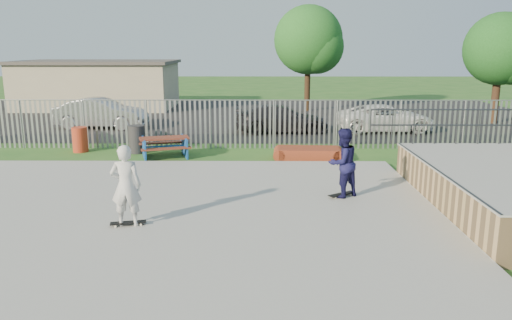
{
  "coord_description": "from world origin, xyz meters",
  "views": [
    {
      "loc": [
        3.04,
        -11.28,
        4.13
      ],
      "look_at": [
        2.94,
        2.0,
        1.1
      ],
      "focal_mm": 35.0,
      "sensor_mm": 36.0,
      "label": 1
    }
  ],
  "objects_px": {
    "funbox": "(309,154)",
    "picnic_table": "(165,147)",
    "skater_navy": "(342,163)",
    "skater_white": "(126,186)",
    "trash_bin_red": "(80,140)",
    "car_silver": "(101,113)",
    "car_white": "(386,118)",
    "tree_mid": "(308,40)",
    "car_dark": "(281,119)",
    "trash_bin_grey": "(137,139)",
    "tree_right": "(500,49)"
  },
  "relations": [
    {
      "from": "funbox",
      "to": "picnic_table",
      "type": "bearing_deg",
      "value": 179.82
    },
    {
      "from": "skater_navy",
      "to": "skater_white",
      "type": "height_order",
      "value": "same"
    },
    {
      "from": "funbox",
      "to": "trash_bin_red",
      "type": "distance_m",
      "value": 9.12
    },
    {
      "from": "car_silver",
      "to": "skater_navy",
      "type": "xyz_separation_m",
      "value": [
        10.36,
        -12.35,
        0.3
      ]
    },
    {
      "from": "car_white",
      "to": "skater_navy",
      "type": "height_order",
      "value": "skater_navy"
    },
    {
      "from": "trash_bin_red",
      "to": "funbox",
      "type": "bearing_deg",
      "value": -8.29
    },
    {
      "from": "funbox",
      "to": "tree_mid",
      "type": "bearing_deg",
      "value": 88.34
    },
    {
      "from": "car_dark",
      "to": "tree_mid",
      "type": "height_order",
      "value": "tree_mid"
    },
    {
      "from": "trash_bin_grey",
      "to": "tree_right",
      "type": "xyz_separation_m",
      "value": [
        17.68,
        7.91,
        3.43
      ]
    },
    {
      "from": "trash_bin_grey",
      "to": "tree_right",
      "type": "distance_m",
      "value": 19.68
    },
    {
      "from": "car_silver",
      "to": "tree_right",
      "type": "distance_m",
      "value": 21.3
    },
    {
      "from": "trash_bin_grey",
      "to": "car_silver",
      "type": "height_order",
      "value": "car_silver"
    },
    {
      "from": "trash_bin_red",
      "to": "car_white",
      "type": "bearing_deg",
      "value": 20.05
    },
    {
      "from": "skater_navy",
      "to": "car_white",
      "type": "bearing_deg",
      "value": -143.11
    },
    {
      "from": "picnic_table",
      "to": "car_dark",
      "type": "relative_size",
      "value": 0.48
    },
    {
      "from": "car_white",
      "to": "skater_white",
      "type": "relative_size",
      "value": 2.53
    },
    {
      "from": "skater_navy",
      "to": "trash_bin_red",
      "type": "bearing_deg",
      "value": -68.64
    },
    {
      "from": "funbox",
      "to": "skater_navy",
      "type": "height_order",
      "value": "skater_navy"
    },
    {
      "from": "skater_white",
      "to": "skater_navy",
      "type": "bearing_deg",
      "value": -159.06
    },
    {
      "from": "tree_mid",
      "to": "skater_white",
      "type": "xyz_separation_m",
      "value": [
        -6.07,
        -21.85,
        -3.44
      ]
    },
    {
      "from": "tree_mid",
      "to": "tree_right",
      "type": "height_order",
      "value": "tree_mid"
    },
    {
      "from": "car_silver",
      "to": "tree_mid",
      "type": "xyz_separation_m",
      "value": [
        11.22,
        7.22,
        3.74
      ]
    },
    {
      "from": "car_dark",
      "to": "car_white",
      "type": "distance_m",
      "value": 5.18
    },
    {
      "from": "car_dark",
      "to": "tree_mid",
      "type": "xyz_separation_m",
      "value": [
        2.03,
        8.41,
        3.85
      ]
    },
    {
      "from": "picnic_table",
      "to": "tree_mid",
      "type": "distance_m",
      "value": 16.07
    },
    {
      "from": "car_silver",
      "to": "skater_navy",
      "type": "height_order",
      "value": "skater_navy"
    },
    {
      "from": "car_silver",
      "to": "funbox",
      "type": "bearing_deg",
      "value": -121.27
    },
    {
      "from": "trash_bin_grey",
      "to": "tree_mid",
      "type": "height_order",
      "value": "tree_mid"
    },
    {
      "from": "car_silver",
      "to": "skater_navy",
      "type": "distance_m",
      "value": 16.12
    },
    {
      "from": "car_silver",
      "to": "skater_navy",
      "type": "bearing_deg",
      "value": -135.73
    },
    {
      "from": "trash_bin_red",
      "to": "car_white",
      "type": "distance_m",
      "value": 14.27
    },
    {
      "from": "car_white",
      "to": "tree_right",
      "type": "height_order",
      "value": "tree_right"
    },
    {
      "from": "tree_mid",
      "to": "skater_navy",
      "type": "height_order",
      "value": "tree_mid"
    },
    {
      "from": "trash_bin_grey",
      "to": "car_white",
      "type": "bearing_deg",
      "value": 24.57
    },
    {
      "from": "trash_bin_grey",
      "to": "tree_mid",
      "type": "bearing_deg",
      "value": 58.99
    },
    {
      "from": "car_white",
      "to": "tree_mid",
      "type": "height_order",
      "value": "tree_mid"
    },
    {
      "from": "car_dark",
      "to": "skater_white",
      "type": "distance_m",
      "value": 14.04
    },
    {
      "from": "car_white",
      "to": "skater_white",
      "type": "height_order",
      "value": "skater_white"
    },
    {
      "from": "skater_navy",
      "to": "skater_white",
      "type": "bearing_deg",
      "value": -10.19
    },
    {
      "from": "picnic_table",
      "to": "car_silver",
      "type": "xyz_separation_m",
      "value": [
        -4.52,
        6.79,
        0.39
      ]
    },
    {
      "from": "picnic_table",
      "to": "skater_navy",
      "type": "bearing_deg",
      "value": -60.22
    },
    {
      "from": "car_white",
      "to": "funbox",
      "type": "bearing_deg",
      "value": 142.89
    },
    {
      "from": "car_dark",
      "to": "car_white",
      "type": "relative_size",
      "value": 0.96
    },
    {
      "from": "car_white",
      "to": "skater_white",
      "type": "xyz_separation_m",
      "value": [
        -9.21,
        -13.72,
        0.41
      ]
    },
    {
      "from": "trash_bin_grey",
      "to": "skater_navy",
      "type": "height_order",
      "value": "skater_navy"
    },
    {
      "from": "tree_right",
      "to": "skater_navy",
      "type": "height_order",
      "value": "tree_right"
    },
    {
      "from": "trash_bin_grey",
      "to": "skater_navy",
      "type": "bearing_deg",
      "value": -41.97
    },
    {
      "from": "picnic_table",
      "to": "car_white",
      "type": "height_order",
      "value": "car_white"
    },
    {
      "from": "car_dark",
      "to": "tree_right",
      "type": "xyz_separation_m",
      "value": [
        11.77,
        3.12,
        3.3
      ]
    },
    {
      "from": "picnic_table",
      "to": "funbox",
      "type": "distance_m",
      "value": 5.46
    }
  ]
}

